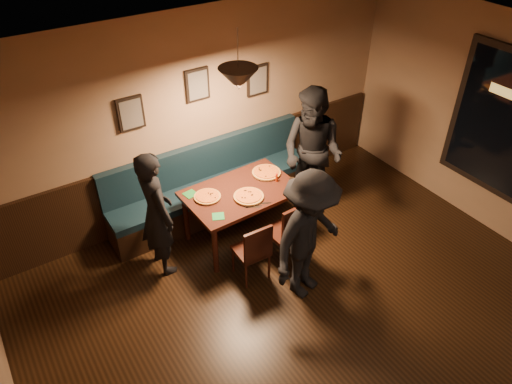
{
  "coord_description": "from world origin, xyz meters",
  "views": [
    {
      "loc": [
        -2.47,
        -1.68,
        4.35
      ],
      "look_at": [
        0.05,
        2.19,
        0.95
      ],
      "focal_mm": 33.87,
      "sensor_mm": 36.0,
      "label": 1
    }
  ],
  "objects_px": {
    "dining_table": "(241,214)",
    "chair_near_right": "(286,230)",
    "booth_bench": "(213,183)",
    "chair_near_left": "(251,249)",
    "diner_left": "(157,214)",
    "tabasco_bottle": "(277,177)",
    "diner_front": "(309,237)",
    "soda_glass": "(292,183)",
    "diner_right": "(312,153)"
  },
  "relations": [
    {
      "from": "dining_table",
      "to": "soda_glass",
      "type": "distance_m",
      "value": 0.79
    },
    {
      "from": "booth_bench",
      "to": "diner_left",
      "type": "xyz_separation_m",
      "value": [
        -1.06,
        -0.59,
        0.32
      ]
    },
    {
      "from": "diner_left",
      "to": "dining_table",
      "type": "bearing_deg",
      "value": -95.56
    },
    {
      "from": "diner_front",
      "to": "soda_glass",
      "type": "xyz_separation_m",
      "value": [
        0.44,
        0.91,
        0.0
      ]
    },
    {
      "from": "diner_left",
      "to": "soda_glass",
      "type": "bearing_deg",
      "value": -104.57
    },
    {
      "from": "chair_near_left",
      "to": "diner_left",
      "type": "distance_m",
      "value": 1.18
    },
    {
      "from": "tabasco_bottle",
      "to": "dining_table",
      "type": "bearing_deg",
      "value": 171.51
    },
    {
      "from": "booth_bench",
      "to": "chair_near_left",
      "type": "xyz_separation_m",
      "value": [
        -0.23,
        -1.33,
        -0.08
      ]
    },
    {
      "from": "diner_right",
      "to": "diner_front",
      "type": "xyz_separation_m",
      "value": [
        -1.01,
        -1.23,
        -0.1
      ]
    },
    {
      "from": "booth_bench",
      "to": "diner_right",
      "type": "bearing_deg",
      "value": -28.62
    },
    {
      "from": "chair_near_right",
      "to": "soda_glass",
      "type": "distance_m",
      "value": 0.61
    },
    {
      "from": "chair_near_left",
      "to": "booth_bench",
      "type": "bearing_deg",
      "value": 81.8
    },
    {
      "from": "chair_near_right",
      "to": "diner_right",
      "type": "bearing_deg",
      "value": 34.23
    },
    {
      "from": "booth_bench",
      "to": "tabasco_bottle",
      "type": "relative_size",
      "value": 22.44
    },
    {
      "from": "booth_bench",
      "to": "diner_front",
      "type": "xyz_separation_m",
      "value": [
        0.18,
        -1.88,
        0.33
      ]
    },
    {
      "from": "dining_table",
      "to": "chair_near_right",
      "type": "relative_size",
      "value": 1.47
    },
    {
      "from": "chair_near_left",
      "to": "diner_right",
      "type": "height_order",
      "value": "diner_right"
    },
    {
      "from": "dining_table",
      "to": "chair_near_right",
      "type": "height_order",
      "value": "chair_near_right"
    },
    {
      "from": "booth_bench",
      "to": "tabasco_bottle",
      "type": "height_order",
      "value": "booth_bench"
    },
    {
      "from": "diner_front",
      "to": "chair_near_right",
      "type": "bearing_deg",
      "value": 63.69
    },
    {
      "from": "chair_near_right",
      "to": "diner_left",
      "type": "height_order",
      "value": "diner_left"
    },
    {
      "from": "dining_table",
      "to": "diner_right",
      "type": "relative_size",
      "value": 0.76
    },
    {
      "from": "booth_bench",
      "to": "diner_right",
      "type": "height_order",
      "value": "diner_right"
    },
    {
      "from": "booth_bench",
      "to": "diner_left",
      "type": "bearing_deg",
      "value": -150.91
    },
    {
      "from": "tabasco_bottle",
      "to": "chair_near_right",
      "type": "bearing_deg",
      "value": -114.42
    },
    {
      "from": "chair_near_left",
      "to": "tabasco_bottle",
      "type": "bearing_deg",
      "value": 39.32
    },
    {
      "from": "chair_near_right",
      "to": "diner_right",
      "type": "height_order",
      "value": "diner_right"
    },
    {
      "from": "chair_near_left",
      "to": "chair_near_right",
      "type": "xyz_separation_m",
      "value": [
        0.5,
        -0.0,
        0.06
      ]
    },
    {
      "from": "chair_near_left",
      "to": "diner_left",
      "type": "relative_size",
      "value": 0.51
    },
    {
      "from": "booth_bench",
      "to": "diner_left",
      "type": "relative_size",
      "value": 1.82
    },
    {
      "from": "diner_left",
      "to": "diner_right",
      "type": "height_order",
      "value": "diner_right"
    },
    {
      "from": "booth_bench",
      "to": "dining_table",
      "type": "distance_m",
      "value": 0.67
    },
    {
      "from": "chair_near_left",
      "to": "soda_glass",
      "type": "bearing_deg",
      "value": 25.11
    },
    {
      "from": "dining_table",
      "to": "chair_near_left",
      "type": "relative_size",
      "value": 1.68
    },
    {
      "from": "diner_right",
      "to": "chair_near_left",
      "type": "bearing_deg",
      "value": -84.54
    },
    {
      "from": "diner_left",
      "to": "tabasco_bottle",
      "type": "bearing_deg",
      "value": -97.08
    },
    {
      "from": "chair_near_right",
      "to": "diner_left",
      "type": "bearing_deg",
      "value": 148.14
    },
    {
      "from": "diner_left",
      "to": "chair_near_left",
      "type": "bearing_deg",
      "value": -133.81
    },
    {
      "from": "tabasco_bottle",
      "to": "booth_bench",
      "type": "bearing_deg",
      "value": 126.46
    },
    {
      "from": "booth_bench",
      "to": "chair_near_left",
      "type": "height_order",
      "value": "booth_bench"
    },
    {
      "from": "booth_bench",
      "to": "diner_right",
      "type": "distance_m",
      "value": 1.42
    },
    {
      "from": "dining_table",
      "to": "diner_left",
      "type": "relative_size",
      "value": 0.85
    },
    {
      "from": "dining_table",
      "to": "tabasco_bottle",
      "type": "xyz_separation_m",
      "value": [
        0.5,
        -0.07,
        0.44
      ]
    },
    {
      "from": "diner_left",
      "to": "tabasco_bottle",
      "type": "height_order",
      "value": "diner_left"
    },
    {
      "from": "soda_glass",
      "to": "tabasco_bottle",
      "type": "relative_size",
      "value": 1.15
    },
    {
      "from": "booth_bench",
      "to": "chair_near_right",
      "type": "height_order",
      "value": "booth_bench"
    },
    {
      "from": "chair_near_left",
      "to": "soda_glass",
      "type": "height_order",
      "value": "soda_glass"
    },
    {
      "from": "diner_left",
      "to": "diner_right",
      "type": "relative_size",
      "value": 0.89
    },
    {
      "from": "diner_front",
      "to": "tabasco_bottle",
      "type": "bearing_deg",
      "value": 55.77
    },
    {
      "from": "dining_table",
      "to": "diner_right",
      "type": "xyz_separation_m",
      "value": [
        1.14,
        0.01,
        0.55
      ]
    }
  ]
}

